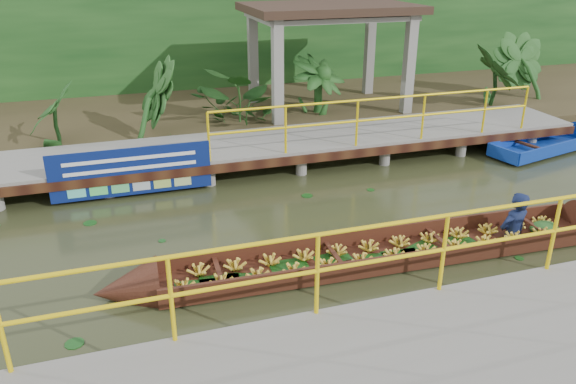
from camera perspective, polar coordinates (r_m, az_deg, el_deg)
name	(u,v)px	position (r m, az deg, el deg)	size (l,w,h in m)	color
ground	(297,235)	(9.59, 0.94, -4.42)	(80.00, 80.00, 0.00)	#2F3219
land_strip	(214,112)	(16.34, -7.56, 8.01)	(30.00, 8.00, 0.45)	#352D1A
far_dock	(249,147)	(12.44, -4.02, 4.55)	(16.00, 2.06, 1.66)	gray
near_dock	(509,369)	(6.77, 21.57, -16.41)	(18.00, 2.40, 1.73)	gray
pavilion	(329,19)	(15.53, 4.23, 17.11)	(4.40, 3.00, 3.00)	gray
foliage_backdrop	(196,37)	(18.41, -9.36, 15.26)	(30.00, 0.80, 4.00)	#123B14
vendor_boat	(409,244)	(9.06, 12.16, -5.17)	(8.87, 1.19, 1.96)	#3B1910
moored_blue_boat	(563,141)	(15.49, 26.18, 4.66)	(3.48, 1.62, 0.80)	#0D3096
blue_banner	(132,171)	(11.22, -15.59, 2.03)	(3.05, 0.04, 0.95)	navy
tropical_plants	(315,83)	(14.57, 2.75, 11.02)	(14.49, 1.49, 1.86)	#123B14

